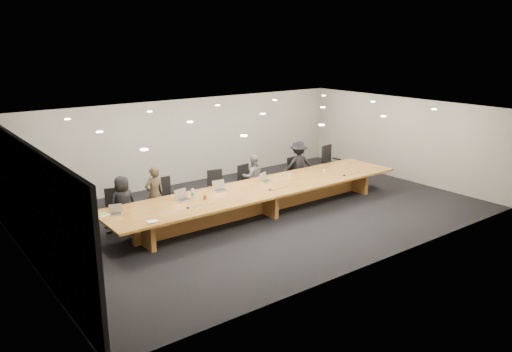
{
  "coord_description": "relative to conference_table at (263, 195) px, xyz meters",
  "views": [
    {
      "loc": [
        -8.06,
        -10.36,
        4.68
      ],
      "look_at": [
        0.0,
        0.3,
        1.0
      ],
      "focal_mm": 35.0,
      "sensor_mm": 36.0,
      "label": 1
    }
  ],
  "objects": [
    {
      "name": "mic_center",
      "position": [
        -0.01,
        -0.34,
        0.24
      ],
      "size": [
        0.14,
        0.14,
        0.03
      ],
      "primitive_type": "cone",
      "rotation": [
        0.0,
        0.0,
        0.19
      ],
      "color": "black",
      "rests_on": "conference_table"
    },
    {
      "name": "paper_cup_near",
      "position": [
        1.29,
        0.37,
        0.27
      ],
      "size": [
        0.08,
        0.08,
        0.08
      ],
      "primitive_type": "cone",
      "rotation": [
        0.0,
        0.0,
        -0.15
      ],
      "color": "white",
      "rests_on": "conference_table"
    },
    {
      "name": "laptop_d",
      "position": [
        0.44,
        0.39,
        0.35
      ],
      "size": [
        0.38,
        0.32,
        0.25
      ],
      "primitive_type": null,
      "rotation": [
        0.0,
        0.0,
        0.34
      ],
      "color": "tan",
      "rests_on": "conference_table"
    },
    {
      "name": "mic_right",
      "position": [
        2.69,
        -0.51,
        0.24
      ],
      "size": [
        0.16,
        0.16,
        0.03
      ],
      "primitive_type": "cone",
      "rotation": [
        0.0,
        0.0,
        -0.43
      ],
      "color": "black",
      "rests_on": "conference_table"
    },
    {
      "name": "chair_right",
      "position": [
        2.36,
        1.26,
        -0.01
      ],
      "size": [
        0.56,
        0.56,
        1.01
      ],
      "primitive_type": null,
      "rotation": [
        0.0,
        0.0,
        0.09
      ],
      "color": "black",
      "rests_on": "ground"
    },
    {
      "name": "chair_mid_left",
      "position": [
        -0.67,
        1.24,
        0.01
      ],
      "size": [
        0.63,
        0.63,
        1.07
      ],
      "primitive_type": null,
      "rotation": [
        0.0,
        0.0,
        -0.19
      ],
      "color": "black",
      "rests_on": "ground"
    },
    {
      "name": "chair_far_left",
      "position": [
        -3.72,
        1.21,
        0.02
      ],
      "size": [
        0.66,
        0.66,
        1.08
      ],
      "primitive_type": null,
      "rotation": [
        0.0,
        0.0,
        -0.22
      ],
      "color": "black",
      "rests_on": "ground"
    },
    {
      "name": "person_d",
      "position": [
        2.36,
        1.17,
        0.26
      ],
      "size": [
        1.12,
        0.83,
        1.55
      ],
      "primitive_type": "imported",
      "rotation": [
        0.0,
        0.0,
        2.86
      ],
      "color": "black",
      "rests_on": "ground"
    },
    {
      "name": "conference_table",
      "position": [
        0.0,
        0.0,
        0.0
      ],
      "size": [
        9.0,
        1.8,
        0.75
      ],
      "color": "brown",
      "rests_on": "ground"
    },
    {
      "name": "water_bottle",
      "position": [
        -2.05,
        0.26,
        0.36
      ],
      "size": [
        0.09,
        0.09,
        0.25
      ],
      "primitive_type": "cylinder",
      "rotation": [
        0.0,
        0.0,
        0.08
      ],
      "color": "silver",
      "rests_on": "conference_table"
    },
    {
      "name": "back_wall",
      "position": [
        0.0,
        4.0,
        0.88
      ],
      "size": [
        12.0,
        0.02,
        2.8
      ],
      "primitive_type": "cube",
      "color": "beige",
      "rests_on": "ground"
    },
    {
      "name": "person_a",
      "position": [
        -3.56,
        1.14,
        0.18
      ],
      "size": [
        0.72,
        0.5,
        1.4
      ],
      "primitive_type": "imported",
      "rotation": [
        0.0,
        0.0,
        3.22
      ],
      "color": "black",
      "rests_on": "ground"
    },
    {
      "name": "notepad",
      "position": [
        -4.35,
        0.42,
        0.24
      ],
      "size": [
        0.31,
        0.29,
        0.02
      ],
      "primitive_type": "cube",
      "rotation": [
        0.0,
        0.0,
        0.4
      ],
      "color": "white",
      "rests_on": "conference_table"
    },
    {
      "name": "ground",
      "position": [
        0.0,
        0.0,
        -0.52
      ],
      "size": [
        12.0,
        12.0,
        0.0
      ],
      "primitive_type": "plane",
      "color": "black",
      "rests_on": "ground"
    },
    {
      "name": "person_c",
      "position": [
        0.6,
        1.24,
        0.16
      ],
      "size": [
        0.78,
        0.69,
        1.35
      ],
      "primitive_type": "imported",
      "rotation": [
        0.0,
        0.0,
        2.83
      ],
      "color": "slate",
      "rests_on": "ground"
    },
    {
      "name": "amber_mug",
      "position": [
        -1.83,
        0.03,
        0.28
      ],
      "size": [
        0.11,
        0.11,
        0.1
      ],
      "primitive_type": "cylinder",
      "rotation": [
        0.0,
        0.0,
        0.39
      ],
      "color": "brown",
      "rests_on": "conference_table"
    },
    {
      "name": "mic_left",
      "position": [
        -2.52,
        -0.31,
        0.24
      ],
      "size": [
        0.13,
        0.13,
        0.03
      ],
      "primitive_type": "cone",
      "rotation": [
        0.0,
        0.0,
        -0.16
      ],
      "color": "black",
      "rests_on": "conference_table"
    },
    {
      "name": "paper_cup_far",
      "position": [
        2.49,
        0.14,
        0.27
      ],
      "size": [
        0.09,
        0.09,
        0.08
      ],
      "primitive_type": "cone",
      "rotation": [
        0.0,
        0.0,
        -0.42
      ],
      "color": "white",
      "rests_on": "conference_table"
    },
    {
      "name": "laptop_b",
      "position": [
        -2.3,
        0.29,
        0.37
      ],
      "size": [
        0.38,
        0.3,
        0.28
      ],
      "primitive_type": null,
      "rotation": [
        0.0,
        0.0,
        0.14
      ],
      "color": "tan",
      "rests_on": "conference_table"
    },
    {
      "name": "chair_left",
      "position": [
        -2.3,
        1.23,
        0.04
      ],
      "size": [
        0.58,
        0.58,
        1.12
      ],
      "primitive_type": null,
      "rotation": [
        0.0,
        0.0,
        0.02
      ],
      "color": "black",
      "rests_on": "ground"
    },
    {
      "name": "laptop_c",
      "position": [
        -1.11,
        0.41,
        0.37
      ],
      "size": [
        0.38,
        0.29,
        0.28
      ],
      "primitive_type": null,
      "rotation": [
        0.0,
        0.0,
        -0.1
      ],
      "color": "#B6A88B",
      "rests_on": "conference_table"
    },
    {
      "name": "lime_gadget",
      "position": [
        -4.34,
        0.43,
        0.26
      ],
      "size": [
        0.17,
        0.1,
        0.03
      ],
      "primitive_type": "cube",
      "rotation": [
        0.0,
        0.0,
        -0.06
      ],
      "color": "#71D538",
      "rests_on": "notepad"
    },
    {
      "name": "chair_far_right",
      "position": [
        4.03,
        1.31,
        0.07
      ],
      "size": [
        0.7,
        0.7,
        1.19
      ],
      "primitive_type": null,
      "rotation": [
        0.0,
        0.0,
        0.17
      ],
      "color": "black",
      "rests_on": "ground"
    },
    {
      "name": "left_wall_panel",
      "position": [
        -5.94,
        0.0,
        0.85
      ],
      "size": [
        0.08,
        7.84,
        2.74
      ],
      "primitive_type": "cube",
      "color": "black",
      "rests_on": "ground"
    },
    {
      "name": "chair_mid_right",
      "position": [
        0.48,
        1.34,
        -0.0
      ],
      "size": [
        0.6,
        0.6,
        1.04
      ],
      "primitive_type": null,
      "rotation": [
        0.0,
        0.0,
        0.14
      ],
      "color": "black",
      "rests_on": "ground"
    },
    {
      "name": "av_box",
      "position": [
        -3.64,
        -0.69,
        0.25
      ],
      "size": [
        0.26,
        0.22,
        0.03
      ],
      "primitive_type": "cube",
      "rotation": [
        0.0,
        0.0,
        -0.21
      ],
      "color": "#BCBDC2",
      "rests_on": "conference_table"
    },
    {
      "name": "person_b",
      "position": [
        -2.65,
        1.22,
        0.22
      ],
      "size": [
        0.56,
        0.39,
        1.49
      ],
      "primitive_type": "imported",
      "rotation": [
        0.0,
        0.0,
        3.2
      ],
      "color": "#392F1F",
      "rests_on": "ground"
    },
    {
      "name": "laptop_a",
      "position": [
        -4.07,
        0.3,
        0.34
      ],
      "size": [
        0.34,
        0.29,
        0.23
      ],
      "primitive_type": null,
      "rotation": [
        0.0,
        0.0,
        -0.3
      ],
      "color": "tan",
      "rests_on": "conference_table"
    }
  ]
}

